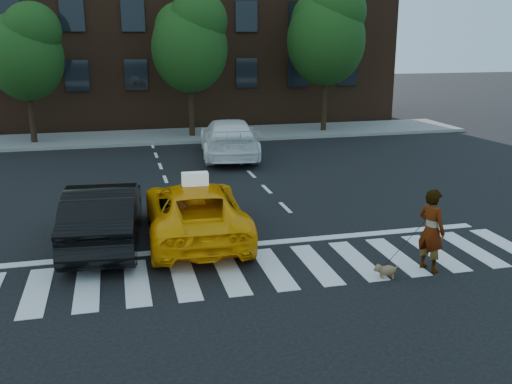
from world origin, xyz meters
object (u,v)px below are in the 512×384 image
white_suv (229,138)px  tree_right (327,30)px  woman (431,230)px  dog (385,270)px  tree_left (26,48)px  black_sedan (104,214)px  tree_mid (190,39)px  taxi (195,210)px

white_suv → tree_right: bearing=-134.3°
woman → dog: (-1.13, -0.18, -0.74)m
white_suv → dog: white_suv is taller
tree_left → white_suv: tree_left is taller
black_sedan → tree_left: bearing=-72.5°
woman → tree_mid: bearing=-10.8°
taxi → woman: woman is taller
black_sedan → white_suv: white_suv is taller
tree_right → dog: bearing=-106.5°
tree_left → woman: size_ratio=3.51×
tree_left → woman: tree_left is taller
tree_mid → white_suv: tree_mid is taller
black_sedan → woman: bearing=158.5°
tree_right → woman: bearing=-103.3°
tree_mid → taxi: (-1.93, -14.50, -4.14)m
taxi → woman: size_ratio=2.78×
tree_left → black_sedan: 15.32m
white_suv → dog: bearing=100.3°
tree_left → black_sedan: (3.33, -14.50, -3.66)m
tree_left → black_sedan: tree_left is taller
tree_right → dog: 19.51m
tree_left → tree_mid: 7.51m
taxi → black_sedan: (-2.24, 0.00, 0.07)m
black_sedan → taxi: bearing=-175.5°
woman → black_sedan: bearing=44.4°
taxi → white_suv: (2.80, 9.56, 0.10)m
dog → taxi: bearing=142.8°
tree_left → white_suv: 10.37m
dog → tree_left: bearing=124.6°
tree_left → taxi: (5.57, -14.50, -3.73)m
tree_mid → white_suv: (0.87, -4.93, -4.04)m
tree_left → tree_mid: tree_mid is taller
tree_left → woman: (10.28, -17.88, -3.51)m
woman → dog: bearing=79.4°
taxi → black_sedan: 2.24m
tree_right → taxi: tree_right is taller
tree_mid → taxi: bearing=-97.6°
tree_right → white_suv: tree_right is taller
taxi → black_sedan: size_ratio=1.09×
tree_mid → tree_right: tree_right is taller
tree_right → black_sedan: bearing=-127.6°
white_suv → woman: (1.91, -12.95, 0.11)m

